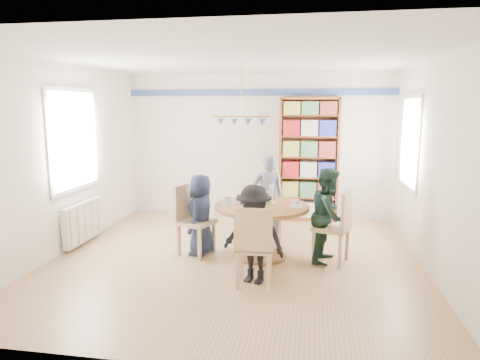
% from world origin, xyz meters
% --- Properties ---
extents(ground, '(5.00, 5.00, 0.00)m').
position_xyz_m(ground, '(0.00, 0.00, 0.00)').
color(ground, tan).
extents(room_shell, '(5.00, 5.00, 5.00)m').
position_xyz_m(room_shell, '(-0.26, 0.87, 1.65)').
color(room_shell, white).
rests_on(room_shell, ground).
extents(radiator, '(0.12, 1.00, 0.60)m').
position_xyz_m(radiator, '(-2.42, 0.30, 0.35)').
color(radiator, silver).
rests_on(radiator, ground).
extents(dining_table, '(1.30, 1.30, 0.75)m').
position_xyz_m(dining_table, '(0.34, 0.16, 0.56)').
color(dining_table, brown).
rests_on(dining_table, ground).
extents(chair_left, '(0.57, 0.57, 1.00)m').
position_xyz_m(chair_left, '(-0.66, 0.16, 0.55)').
color(chair_left, '#D4B483').
rests_on(chair_left, ground).
extents(chair_right, '(0.56, 0.56, 1.00)m').
position_xyz_m(chair_right, '(1.37, 0.11, 0.55)').
color(chair_right, '#D4B483').
rests_on(chair_right, ground).
extents(chair_far, '(0.52, 0.52, 0.93)m').
position_xyz_m(chair_far, '(0.30, 1.16, 0.51)').
color(chair_far, '#D4B483').
rests_on(chair_far, ground).
extents(chair_near, '(0.45, 0.45, 0.98)m').
position_xyz_m(chair_near, '(0.37, -0.87, 0.54)').
color(chair_near, '#D4B483').
rests_on(chair_near, ground).
extents(person_left, '(0.43, 0.60, 1.15)m').
position_xyz_m(person_left, '(-0.52, 0.17, 0.58)').
color(person_left, '#1A2239').
rests_on(person_left, ground).
extents(person_right, '(0.64, 0.73, 1.29)m').
position_xyz_m(person_right, '(1.25, 0.17, 0.64)').
color(person_right, '#162D23').
rests_on(person_right, ground).
extents(person_far, '(0.53, 0.39, 1.35)m').
position_xyz_m(person_far, '(0.35, 1.03, 0.68)').
color(person_far, gray).
rests_on(person_far, ground).
extents(person_near, '(0.87, 0.66, 1.19)m').
position_xyz_m(person_near, '(0.35, -0.71, 0.59)').
color(person_near, black).
rests_on(person_near, ground).
extents(bookshelf, '(1.07, 0.32, 2.25)m').
position_xyz_m(bookshelf, '(0.96, 2.34, 1.11)').
color(bookshelf, brown).
rests_on(bookshelf, ground).
extents(tableware, '(1.13, 1.13, 0.30)m').
position_xyz_m(tableware, '(0.32, 0.19, 0.81)').
color(tableware, white).
rests_on(tableware, dining_table).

